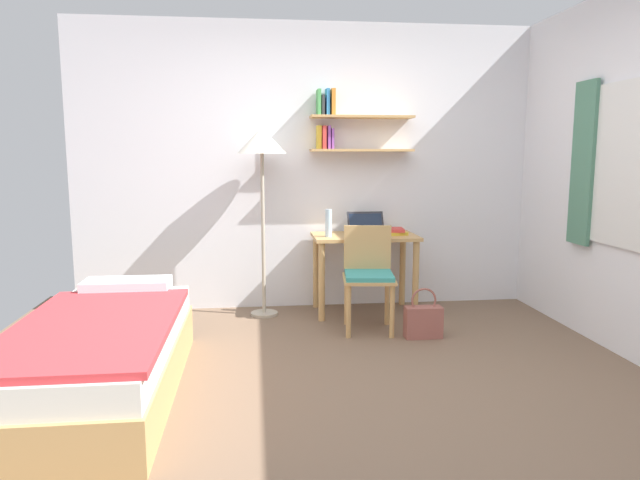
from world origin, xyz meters
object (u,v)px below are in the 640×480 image
Objects in this scene: laptop at (366,228)px; desk_chair at (368,272)px; bed at (102,356)px; standing_lamp at (262,150)px; desk at (364,251)px; book_stack at (395,231)px; water_bottle at (328,223)px; handbag at (423,321)px.

desk_chair is at bearing -98.98° from laptop.
bed is 1.17× the size of standing_lamp.
book_stack reaches higher than desk.
desk_chair is 3.50× the size of water_bottle.
standing_lamp reaches higher than water_bottle.
handbag is at bearing -86.53° from book_stack.
bed is at bearing -138.76° from laptop.
book_stack is at bearing -0.21° from desk.
desk_chair is at bearing -97.12° from desk.
desk_chair is 1.39m from standing_lamp.
standing_lamp is 6.88× the size of water_bottle.
book_stack is at bearing -0.72° from standing_lamp.
book_stack is at bearing -15.58° from laptop.
bed is 2.74m from book_stack.
book_stack is (0.61, 0.08, -0.09)m from water_bottle.
desk is 2.32× the size of handbag.
desk is 0.33m from book_stack.
handbag is (0.39, -0.28, -0.34)m from desk_chair.
standing_lamp reaches higher than handbag.
desk is (1.89, 1.61, 0.33)m from bed.
desk is 3.96× the size of book_stack.
bed is 8.05× the size of water_bottle.
book_stack reaches higher than bed.
laptop is 0.40m from water_bottle.
standing_lamp is (-0.90, 0.01, 0.89)m from desk.
desk is at bearing 40.46° from bed.
handbag is (0.30, -0.84, -0.63)m from laptop.
laptop reaches higher than desk.
desk is 0.51m from desk_chair.
book_stack is 0.98m from handbag.
desk_chair is 0.66m from book_stack.
desk_chair reaches higher than bed.
water_bottle is (-0.34, -0.08, 0.26)m from desk.
water_bottle is at bearing -157.93° from laptop.
desk is at bearing -111.71° from laptop.
desk_chair is 0.61m from water_bottle.
water_bottle reaches higher than bed.
water_bottle reaches higher than desk.
desk_chair is (1.82, 1.11, 0.23)m from bed.
handbag is (0.32, -0.77, -0.43)m from desk.
standing_lamp is at bearing 179.28° from book_stack.
laptop reaches higher than book_stack.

